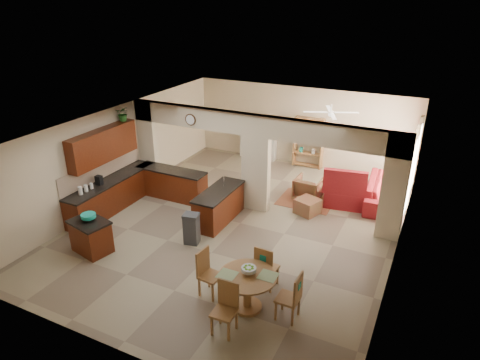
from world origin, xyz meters
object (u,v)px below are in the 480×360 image
at_px(kitchen_island, 91,236).
at_px(armchair, 308,188).
at_px(dining_table, 247,287).
at_px(sofa, 384,191).

distance_m(kitchen_island, armchair, 6.32).
bearing_deg(armchair, kitchen_island, 54.87).
distance_m(kitchen_island, dining_table, 4.26).
distance_m(sofa, armchair, 2.24).
relative_size(kitchen_island, sofa, 0.44).
relative_size(kitchen_island, armchair, 1.36).
bearing_deg(dining_table, sofa, 74.32).
bearing_deg(kitchen_island, dining_table, 9.89).
bearing_deg(sofa, kitchen_island, 130.13).
height_order(sofa, armchair, sofa).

